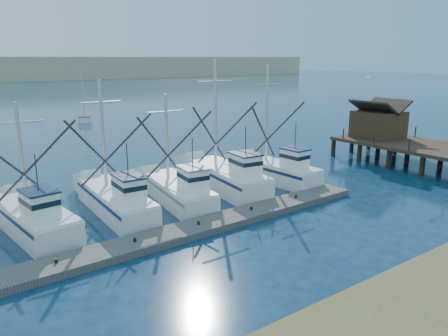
# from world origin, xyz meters

# --- Properties ---
(ground) EXTENTS (500.00, 500.00, 0.00)m
(ground) POSITION_xyz_m (0.00, 0.00, 0.00)
(ground) COLOR #0D253B
(ground) RESTS_ON ground
(floating_dock) EXTENTS (30.85, 2.94, 0.41)m
(floating_dock) POSITION_xyz_m (-6.32, 6.00, 0.21)
(floating_dock) COLOR #5A5450
(floating_dock) RESTS_ON ground
(timber_pier) EXTENTS (7.00, 20.00, 8.00)m
(timber_pier) POSITION_xyz_m (21.50, 8.46, 2.57)
(timber_pier) COLOR black
(timber_pier) RESTS_ON ground
(trawler_fleet) EXTENTS (30.39, 9.02, 9.58)m
(trawler_fleet) POSITION_xyz_m (-6.29, 11.21, 0.95)
(trawler_fleet) COLOR white
(trawler_fleet) RESTS_ON ground
(sailboat_near) EXTENTS (3.63, 5.48, 8.10)m
(sailboat_near) POSITION_xyz_m (6.34, 54.27, 0.50)
(sailboat_near) COLOR white
(sailboat_near) RESTS_ON ground
(flying_gull) EXTENTS (1.04, 0.19, 0.19)m
(flying_gull) POSITION_xyz_m (15.90, 9.72, 8.03)
(flying_gull) COLOR white
(flying_gull) RESTS_ON ground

